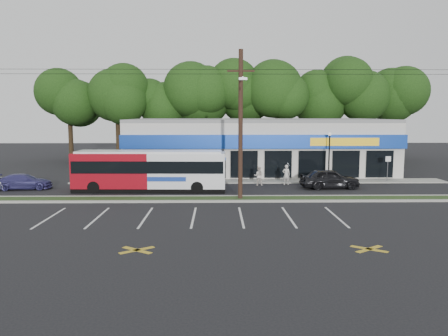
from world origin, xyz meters
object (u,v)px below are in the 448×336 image
metrobus (150,170)px  car_dark (330,179)px  utility_pole (238,120)px  pedestrian_b (258,176)px  lamp_post (329,151)px  car_blue (24,182)px  pedestrian_a (286,175)px  sign_post (388,164)px

metrobus → car_dark: size_ratio=2.51×
utility_pole → metrobus: (-6.46, 3.57, -3.79)m
car_dark → pedestrian_b: bearing=70.6°
utility_pole → pedestrian_b: bearing=72.0°
lamp_post → car_blue: 24.85m
lamp_post → car_dark: size_ratio=0.93×
car_blue → pedestrian_b: bearing=-93.2°
utility_pole → pedestrian_a: size_ratio=29.92×
car_blue → pedestrian_b: size_ratio=2.65×
utility_pole → sign_post: bearing=30.1°
metrobus → pedestrian_b: metrobus is taller
metrobus → lamp_post: bearing=17.9°
sign_post → pedestrian_b: bearing=-171.9°
metrobus → utility_pole: bearing=-27.4°
car_blue → pedestrian_a: bearing=-93.0°
pedestrian_b → utility_pole: bearing=77.7°
sign_post → pedestrian_b: size_ratio=1.42×
utility_pole → metrobus: 8.30m
metrobus → car_blue: bearing=176.0°
car_dark → pedestrian_b: (-5.44, 1.49, 0.00)m
sign_post → car_blue: (-29.54, -3.11, -0.96)m
car_dark → pedestrian_a: size_ratio=2.73×
utility_pole → metrobus: utility_pole is taller
car_dark → pedestrian_a: pedestrian_a is taller
car_blue → car_dark: bearing=-97.9°
metrobus → pedestrian_a: size_ratio=6.85×
utility_pole → sign_post: 15.71m
car_dark → metrobus: bearing=90.0°
lamp_post → car_dark: 3.88m
car_dark → pedestrian_a: 3.59m
sign_post → car_blue: 29.72m
utility_pole → pedestrian_b: (1.97, 6.06, -4.63)m
utility_pole → car_dark: 9.87m
lamp_post → pedestrian_b: bearing=-163.7°
sign_post → car_blue: size_ratio=0.54×
utility_pole → car_blue: 17.65m
utility_pole → car_blue: bearing=164.5°
sign_post → car_blue: bearing=-174.0°
car_blue → pedestrian_a: size_ratio=2.47×
car_dark → sign_post: bearing=-66.0°
sign_post → pedestrian_a: 9.01m
lamp_post → pedestrian_b: 6.73m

